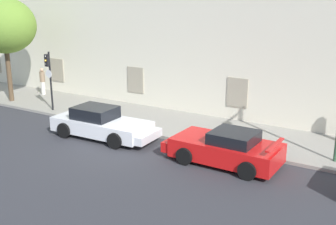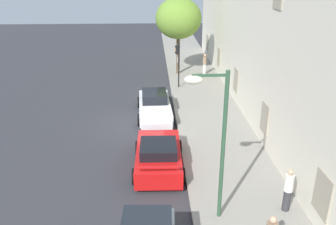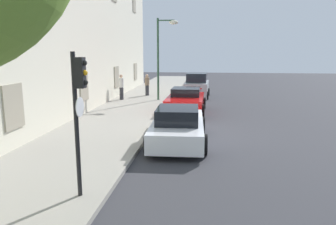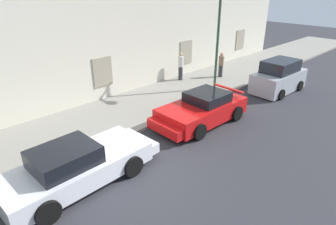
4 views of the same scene
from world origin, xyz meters
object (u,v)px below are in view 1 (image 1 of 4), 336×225
at_px(traffic_light, 49,71).
at_px(pedestrian_bystander, 43,81).
at_px(sportscar_yellow_flank, 223,148).
at_px(sportscar_red_lead, 104,125).
at_px(tree_near_kerb, 4,26).

distance_m(traffic_light, pedestrian_bystander, 4.38).
height_order(sportscar_yellow_flank, traffic_light, traffic_light).
relative_size(sportscar_red_lead, pedestrian_bystander, 2.97).
xyz_separation_m(traffic_light, pedestrian_bystander, (-3.36, 2.48, -1.34)).
distance_m(sportscar_yellow_flank, pedestrian_bystander, 15.08).
relative_size(sportscar_yellow_flank, tree_near_kerb, 0.74).
distance_m(sportscar_yellow_flank, tree_near_kerb, 15.56).
bearing_deg(tree_near_kerb, sportscar_red_lead, -12.81).
distance_m(sportscar_yellow_flank, traffic_light, 11.40).
xyz_separation_m(sportscar_yellow_flank, traffic_light, (-11.15, 1.65, 1.76)).
bearing_deg(pedestrian_bystander, tree_near_kerb, -100.28).
height_order(sportscar_red_lead, tree_near_kerb, tree_near_kerb).
distance_m(sportscar_red_lead, sportscar_yellow_flank, 5.89).
bearing_deg(tree_near_kerb, sportscar_yellow_flank, -7.46).
relative_size(sportscar_red_lead, tree_near_kerb, 0.83).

